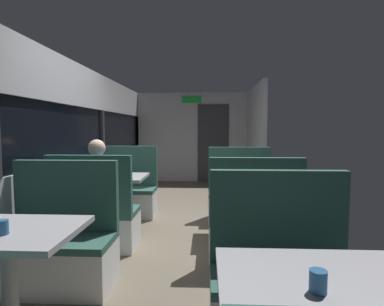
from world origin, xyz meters
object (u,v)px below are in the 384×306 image
(dining_table_front_aisle, at_px, (322,302))
(dining_table_rear_aisle, at_px, (246,187))
(bench_mid_window_facing_end, at_px, (95,220))
(dining_table_near_window, at_px, (8,244))
(dining_table_mid_window, at_px, (113,183))
(coffee_cup_primary, at_px, (318,281))
(bench_mid_window_facing_entry, at_px, (126,195))
(bench_front_aisle_facing_entry, at_px, (282,289))
(bench_rear_aisle_facing_end, at_px, (254,228))
(bench_near_window_facing_entry, at_px, (60,250))
(coffee_cup_secondary, at_px, (2,227))
(seated_passenger, at_px, (97,201))
(bench_rear_aisle_facing_entry, at_px, (240,199))

(dining_table_front_aisle, distance_m, dining_table_rear_aisle, 2.68)
(bench_mid_window_facing_end, bearing_deg, dining_table_rear_aisle, 15.59)
(dining_table_near_window, distance_m, dining_table_front_aisle, 1.89)
(dining_table_mid_window, distance_m, coffee_cup_primary, 3.46)
(dining_table_mid_window, distance_m, bench_mid_window_facing_entry, 0.77)
(bench_front_aisle_facing_entry, distance_m, bench_rear_aisle_facing_end, 1.28)
(dining_table_near_window, height_order, bench_near_window_facing_entry, bench_near_window_facing_entry)
(dining_table_near_window, relative_size, bench_rear_aisle_facing_end, 0.82)
(bench_front_aisle_facing_entry, xyz_separation_m, coffee_cup_secondary, (-1.75, -0.20, 0.46))
(bench_front_aisle_facing_entry, bearing_deg, coffee_cup_secondary, -173.45)
(seated_passenger, height_order, coffee_cup_primary, seated_passenger)
(seated_passenger, bearing_deg, bench_near_window_facing_entry, -90.00)
(bench_front_aisle_facing_entry, xyz_separation_m, dining_table_rear_aisle, (0.00, 1.98, 0.31))
(bench_mid_window_facing_entry, bearing_deg, bench_near_window_facing_entry, -90.00)
(bench_mid_window_facing_entry, bearing_deg, dining_table_mid_window, -90.00)
(seated_passenger, bearing_deg, bench_mid_window_facing_entry, 90.00)
(coffee_cup_secondary, bearing_deg, dining_table_front_aisle, -15.88)
(bench_mid_window_facing_entry, height_order, bench_front_aisle_facing_entry, same)
(seated_passenger, bearing_deg, dining_table_mid_window, 90.00)
(bench_near_window_facing_entry, xyz_separation_m, dining_table_front_aisle, (1.79, -1.30, 0.31))
(dining_table_mid_window, bearing_deg, coffee_cup_primary, -59.87)
(bench_mid_window_facing_entry, xyz_separation_m, coffee_cup_secondary, (0.04, -3.08, 0.46))
(bench_mid_window_facing_end, relative_size, dining_table_front_aisle, 1.22)
(bench_front_aisle_facing_entry, height_order, coffee_cup_secondary, bench_front_aisle_facing_entry)
(bench_near_window_facing_entry, bearing_deg, coffee_cup_secondary, -87.23)
(dining_table_near_window, xyz_separation_m, bench_near_window_facing_entry, (0.00, 0.70, -0.31))
(dining_table_front_aisle, relative_size, bench_front_aisle_facing_entry, 0.82)
(dining_table_near_window, relative_size, dining_table_mid_window, 1.00)
(bench_rear_aisle_facing_end, xyz_separation_m, coffee_cup_primary, (-0.06, -2.09, 0.46))
(seated_passenger, bearing_deg, dining_table_front_aisle, -51.55)
(bench_mid_window_facing_end, bearing_deg, dining_table_front_aisle, -50.63)
(dining_table_near_window, distance_m, bench_rear_aisle_facing_entry, 3.32)
(dining_table_rear_aisle, height_order, seated_passenger, seated_passenger)
(bench_front_aisle_facing_entry, height_order, bench_rear_aisle_facing_end, same)
(dining_table_near_window, relative_size, seated_passenger, 0.71)
(dining_table_front_aisle, height_order, bench_rear_aisle_facing_end, bench_rear_aisle_facing_end)
(bench_mid_window_facing_entry, bearing_deg, bench_mid_window_facing_end, -90.00)
(dining_table_rear_aisle, xyz_separation_m, coffee_cup_primary, (-0.06, -2.79, 0.15))
(bench_front_aisle_facing_entry, height_order, dining_table_rear_aisle, bench_front_aisle_facing_entry)
(coffee_cup_secondary, bearing_deg, dining_table_near_window, 110.86)
(bench_mid_window_facing_end, bearing_deg, bench_mid_window_facing_entry, 90.00)
(bench_front_aisle_facing_entry, xyz_separation_m, seated_passenger, (-1.79, 1.55, 0.21))
(bench_mid_window_facing_entry, height_order, seated_passenger, seated_passenger)
(bench_near_window_facing_entry, bearing_deg, seated_passenger, 90.00)
(dining_table_front_aisle, xyz_separation_m, seated_passenger, (-1.79, 2.25, -0.10))
(dining_table_mid_window, distance_m, bench_rear_aisle_facing_end, 2.03)
(dining_table_mid_window, bearing_deg, bench_front_aisle_facing_entry, -50.63)
(bench_near_window_facing_entry, distance_m, bench_mid_window_facing_end, 0.88)
(dining_table_rear_aisle, height_order, bench_rear_aisle_facing_entry, bench_rear_aisle_facing_entry)
(dining_table_front_aisle, relative_size, seated_passenger, 0.71)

